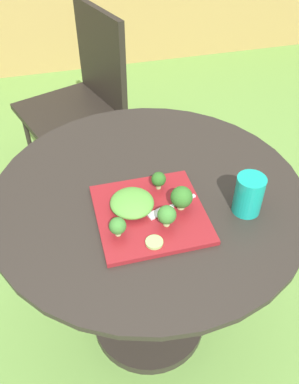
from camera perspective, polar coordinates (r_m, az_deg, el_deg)
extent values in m
plane|color=#669342|center=(1.75, -0.08, -17.48)|extent=(12.00, 12.00, 0.00)
cylinder|color=#28231E|center=(1.19, -0.11, -0.07)|extent=(0.91, 0.91, 0.02)
cylinder|color=#28231E|center=(1.44, -0.09, -10.07)|extent=(0.06, 0.06, 0.66)
cylinder|color=#28231E|center=(1.73, -0.08, -17.14)|extent=(0.44, 0.44, 0.04)
cube|color=black|center=(2.11, -11.09, 10.79)|extent=(0.56, 0.56, 0.03)
cube|color=black|center=(2.07, -6.80, 18.23)|extent=(0.17, 0.40, 0.45)
cylinder|color=black|center=(2.32, -16.33, 6.58)|extent=(0.02, 0.02, 0.43)
cylinder|color=black|center=(2.04, -12.60, 1.83)|extent=(0.02, 0.02, 0.43)
cylinder|color=black|center=(2.42, -8.45, 9.57)|extent=(0.02, 0.02, 0.43)
cylinder|color=black|center=(2.16, -3.95, 5.37)|extent=(0.02, 0.02, 0.43)
cube|color=maroon|center=(1.11, 0.12, -3.06)|extent=(0.29, 0.29, 0.01)
cylinder|color=#149989|center=(1.12, 13.62, -0.37)|extent=(0.08, 0.08, 0.11)
cylinder|color=#118275|center=(1.13, 13.48, -1.00)|extent=(0.07, 0.07, 0.08)
cube|color=silver|center=(1.12, 4.11, -1.52)|extent=(0.11, 0.05, 0.00)
cube|color=silver|center=(1.09, 0.86, -3.08)|extent=(0.05, 0.04, 0.00)
ellipsoid|color=#519338|center=(1.10, -2.45, -1.51)|extent=(0.12, 0.12, 0.04)
cylinder|color=#99B770|center=(1.11, 4.39, -1.92)|extent=(0.02, 0.02, 0.01)
sphere|color=#2D6623|center=(1.09, 4.48, -0.71)|extent=(0.06, 0.06, 0.06)
cylinder|color=#99B770|center=(1.06, 2.38, -4.26)|extent=(0.02, 0.02, 0.02)
sphere|color=#38752D|center=(1.04, 2.42, -3.18)|extent=(0.05, 0.05, 0.05)
cylinder|color=#99B770|center=(1.17, 1.26, 0.86)|extent=(0.01, 0.01, 0.01)
sphere|color=#285B1E|center=(1.15, 1.27, 1.79)|extent=(0.04, 0.04, 0.04)
cylinder|color=#99B770|center=(1.04, -4.38, -5.65)|extent=(0.02, 0.02, 0.01)
sphere|color=#38752D|center=(1.03, -4.46, -4.71)|extent=(0.04, 0.04, 0.04)
cylinder|color=#8EB766|center=(1.02, 0.67, -6.99)|extent=(0.04, 0.04, 0.01)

